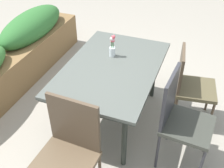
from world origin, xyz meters
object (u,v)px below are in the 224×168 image
object	(u,v)px
flower_vase	(112,47)
planter_box	(7,62)
chair_end_left	(67,151)
chair_near_right	(190,83)
chair_near_left	(180,116)
dining_table	(112,71)

from	to	relation	value
flower_vase	planter_box	world-z (taller)	flower_vase
flower_vase	planter_box	xyz separation A→B (m)	(-0.09, 1.44, -0.46)
chair_end_left	chair_near_right	size ratio (longest dim) A/B	1.10
chair_near_left	flower_vase	xyz separation A→B (m)	(0.51, 0.85, 0.28)
dining_table	flower_vase	distance (m)	0.27
chair_near_right	flower_vase	size ratio (longest dim) A/B	3.54
chair_near_right	chair_end_left	bearing A→B (deg)	-38.72
chair_near_left	planter_box	size ratio (longest dim) A/B	0.34
planter_box	flower_vase	bearing A→B (deg)	-86.52
flower_vase	chair_near_right	bearing A→B (deg)	-82.74
flower_vase	planter_box	size ratio (longest dim) A/B	0.09
chair_near_left	chair_end_left	bearing A→B (deg)	-43.09
chair_end_left	planter_box	bearing A→B (deg)	-34.22
dining_table	chair_near_left	world-z (taller)	chair_near_left
chair_near_right	flower_vase	distance (m)	0.93
dining_table	chair_end_left	xyz separation A→B (m)	(-1.02, -0.00, -0.12)
chair_near_right	planter_box	xyz separation A→B (m)	(-0.20, 2.31, -0.13)
flower_vase	planter_box	distance (m)	1.52
dining_table	chair_end_left	size ratio (longest dim) A/B	1.45
chair_near_left	chair_near_right	distance (m)	0.62
chair_near_left	flower_vase	distance (m)	1.04
dining_table	planter_box	bearing A→B (deg)	85.80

